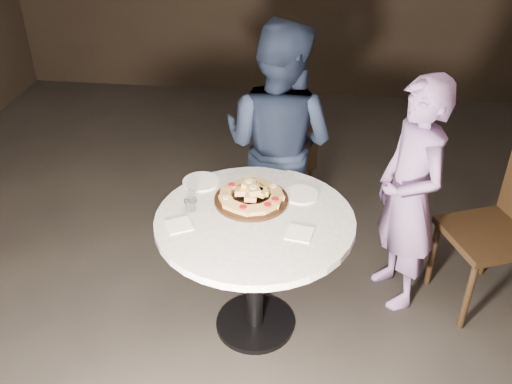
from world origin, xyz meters
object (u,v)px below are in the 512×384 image
table (255,240)px  focaccia_pile (252,194)px  chair_far (287,156)px  diner_teal (409,197)px  water_glass (191,205)px  serving_board (251,200)px  diner_navy (278,144)px  chair_right (507,222)px

table → focaccia_pile: (-0.04, 0.16, 0.20)m
chair_far → diner_teal: 1.20m
focaccia_pile → chair_far: 1.19m
water_glass → diner_teal: (1.21, 0.38, -0.10)m
focaccia_pile → water_glass: size_ratio=5.08×
water_glass → chair_far: (0.44, 1.26, -0.36)m
water_glass → chair_far: bearing=70.8°
water_glass → diner_teal: bearing=17.4°
chair_far → diner_teal: diner_teal is taller
serving_board → diner_navy: diner_navy is taller
serving_board → diner_teal: size_ratio=0.28×
water_glass → diner_navy: size_ratio=0.04×
serving_board → chair_right: 1.54m
diner_navy → focaccia_pile: bearing=105.0°
chair_far → diner_teal: (0.77, -0.88, 0.27)m
focaccia_pile → diner_navy: 0.67m
serving_board → diner_teal: 0.94m
chair_far → diner_navy: bearing=64.6°
diner_navy → diner_teal: size_ratio=1.11×
table → chair_right: chair_right is taller
water_glass → focaccia_pile: bearing=22.6°
chair_far → diner_navy: 0.58m
diner_navy → chair_far: bearing=-71.0°
table → chair_far: 1.30m
table → chair_far: chair_far is taller
serving_board → chair_far: (0.12, 1.13, -0.34)m
focaccia_pile → chair_far: size_ratio=0.45×
water_glass → chair_right: 1.87m
diner_teal → serving_board: bearing=-95.9°
water_glass → diner_teal: 1.27m
focaccia_pile → chair_far: (0.12, 1.13, -0.38)m
focaccia_pile → water_glass: bearing=-157.4°
chair_right → diner_navy: bearing=-126.5°
table → water_glass: water_glass is taller
table → chair_far: bearing=86.2°
diner_navy → diner_teal: 0.91m
focaccia_pile → serving_board: bearing=-172.1°
table → chair_right: (1.45, 0.44, -0.07)m
diner_teal → focaccia_pile: bearing=-95.9°
diner_navy → diner_teal: (0.81, -0.41, -0.08)m
water_glass → serving_board: bearing=22.7°
chair_right → serving_board: bearing=-100.8°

